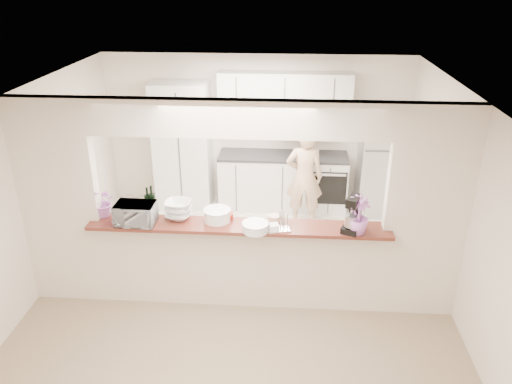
# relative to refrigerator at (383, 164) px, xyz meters

# --- Properties ---
(floor) EXTENTS (6.00, 6.00, 0.00)m
(floor) POSITION_rel_refrigerator_xyz_m (-2.05, -2.65, -0.85)
(floor) COLOR gray
(floor) RESTS_ON ground
(tile_overlay) EXTENTS (5.00, 2.90, 0.01)m
(tile_overlay) POSITION_rel_refrigerator_xyz_m (-2.05, -1.10, -0.84)
(tile_overlay) COLOR silver
(tile_overlay) RESTS_ON floor
(partition) EXTENTS (5.00, 0.15, 2.50)m
(partition) POSITION_rel_refrigerator_xyz_m (-2.05, -2.65, 0.63)
(partition) COLOR silver
(partition) RESTS_ON floor
(bar_counter) EXTENTS (3.40, 0.38, 1.09)m
(bar_counter) POSITION_rel_refrigerator_xyz_m (-2.05, -2.65, -0.27)
(bar_counter) COLOR silver
(bar_counter) RESTS_ON floor
(kitchen_cabinets) EXTENTS (3.15, 0.62, 2.25)m
(kitchen_cabinets) POSITION_rel_refrigerator_xyz_m (-2.24, 0.07, 0.12)
(kitchen_cabinets) COLOR silver
(kitchen_cabinets) RESTS_ON floor
(refrigerator) EXTENTS (0.75, 0.70, 1.70)m
(refrigerator) POSITION_rel_refrigerator_xyz_m (0.00, 0.00, 0.00)
(refrigerator) COLOR #BAB9BF
(refrigerator) RESTS_ON floor
(flower_left) EXTENTS (0.38, 0.35, 0.36)m
(flower_left) POSITION_rel_refrigerator_xyz_m (-3.62, -2.60, 0.42)
(flower_left) COLOR #D872C6
(flower_left) RESTS_ON bar_counter
(wine_bottle_a) EXTENTS (0.07, 0.07, 0.37)m
(wine_bottle_a) POSITION_rel_refrigerator_xyz_m (-3.10, -2.58, 0.38)
(wine_bottle_a) COLOR black
(wine_bottle_a) RESTS_ON bar_counter
(wine_bottle_b) EXTENTS (0.08, 0.08, 0.39)m
(wine_bottle_b) POSITION_rel_refrigerator_xyz_m (-3.05, -2.58, 0.39)
(wine_bottle_b) COLOR black
(wine_bottle_b) RESTS_ON bar_counter
(toaster_oven) EXTENTS (0.45, 0.31, 0.24)m
(toaster_oven) POSITION_rel_refrigerator_xyz_m (-3.20, -2.75, 0.36)
(toaster_oven) COLOR #ACABB0
(toaster_oven) RESTS_ON bar_counter
(serving_bowls) EXTENTS (0.32, 0.32, 0.21)m
(serving_bowls) POSITION_rel_refrigerator_xyz_m (-2.75, -2.60, 0.35)
(serving_bowls) COLOR white
(serving_bowls) RESTS_ON bar_counter
(plate_stack_a) EXTENTS (0.31, 0.31, 0.14)m
(plate_stack_a) POSITION_rel_refrigerator_xyz_m (-2.30, -2.62, 0.31)
(plate_stack_a) COLOR white
(plate_stack_a) RESTS_ON bar_counter
(plate_stack_b) EXTENTS (0.29, 0.29, 0.10)m
(plate_stack_b) POSITION_rel_refrigerator_xyz_m (-1.85, -2.84, 0.29)
(plate_stack_b) COLOR white
(plate_stack_b) RESTS_ON bar_counter
(red_bowl) EXTENTS (0.15, 0.15, 0.07)m
(red_bowl) POSITION_rel_refrigerator_xyz_m (-2.20, -2.57, 0.28)
(red_bowl) COLOR maroon
(red_bowl) RESTS_ON bar_counter
(tan_bowl) EXTENTS (0.14, 0.14, 0.07)m
(tan_bowl) POSITION_rel_refrigerator_xyz_m (-1.65, -2.57, 0.27)
(tan_bowl) COLOR tan
(tan_bowl) RESTS_ON bar_counter
(utensil_caddy) EXTENTS (0.28, 0.20, 0.23)m
(utensil_caddy) POSITION_rel_refrigerator_xyz_m (-1.60, -2.80, 0.34)
(utensil_caddy) COLOR silver
(utensil_caddy) RESTS_ON bar_counter
(stand_mixer) EXTENTS (0.27, 0.32, 0.41)m
(stand_mixer) POSITION_rel_refrigerator_xyz_m (-0.79, -2.73, 0.42)
(stand_mixer) COLOR black
(stand_mixer) RESTS_ON bar_counter
(flower_right) EXTENTS (0.30, 0.30, 0.43)m
(flower_right) POSITION_rel_refrigerator_xyz_m (-0.75, -2.80, 0.45)
(flower_right) COLOR #D673D2
(flower_right) RESTS_ON bar_counter
(person) EXTENTS (0.58, 0.39, 1.57)m
(person) POSITION_rel_refrigerator_xyz_m (-1.26, -0.54, -0.07)
(person) COLOR #D0A987
(person) RESTS_ON floor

